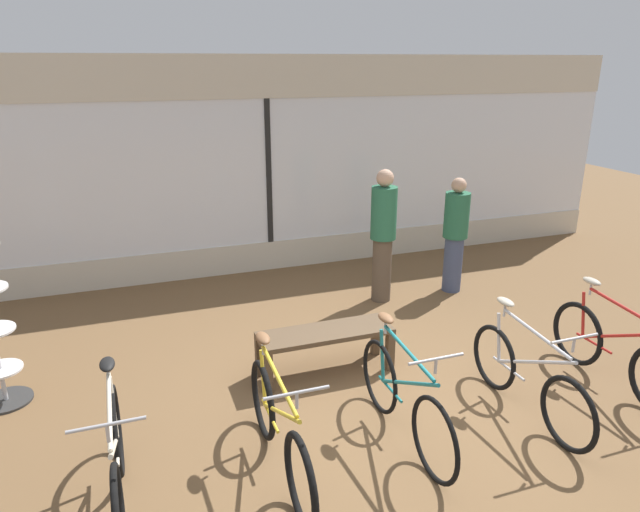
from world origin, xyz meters
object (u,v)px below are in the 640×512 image
object	(u,v)px
customer_near_rack	(455,233)
customer_by_window	(383,233)
bicycle_left	(279,431)
display_bench	(325,338)
bicycle_far_left	(117,465)
bicycle_far_right	(615,352)
bicycle_center	(404,399)
bicycle_right	(527,378)

from	to	relation	value
customer_near_rack	customer_by_window	bearing A→B (deg)	178.60
bicycle_left	customer_by_window	size ratio (longest dim) A/B	0.97
display_bench	customer_by_window	distance (m)	2.15
bicycle_far_left	customer_near_rack	bearing A→B (deg)	32.30
bicycle_far_right	customer_near_rack	world-z (taller)	customer_near_rack
bicycle_far_left	customer_near_rack	distance (m)	5.38
bicycle_far_left	bicycle_far_right	xyz separation A→B (m)	(4.67, 0.12, -0.02)
bicycle_far_left	customer_by_window	world-z (taller)	customer_by_window
bicycle_far_left	bicycle_left	bearing A→B (deg)	0.64
customer_by_window	bicycle_far_left	bearing A→B (deg)	-139.94
customer_by_window	bicycle_center	bearing A→B (deg)	-111.95
bicycle_right	bicycle_left	bearing A→B (deg)	-179.71
bicycle_left	customer_by_window	xyz separation A→B (m)	(2.25, 2.88, 0.57)
bicycle_center	bicycle_right	distance (m)	1.24
bicycle_left	bicycle_right	distance (m)	2.35
bicycle_center	bicycle_far_right	world-z (taller)	bicycle_far_right
bicycle_center	customer_near_rack	world-z (taller)	customer_near_rack
customer_by_window	bicycle_far_right	bearing A→B (deg)	-66.08
bicycle_center	bicycle_left	bearing A→B (deg)	-177.36
bicycle_far_left	display_bench	bearing A→B (deg)	33.11
bicycle_far_right	bicycle_left	bearing A→B (deg)	-178.17
bicycle_left	bicycle_right	bearing A→B (deg)	0.29
bicycle_center	customer_near_rack	distance (m)	3.61
bicycle_right	customer_near_rack	xyz separation A→B (m)	(1.00, 2.84, 0.48)
customer_near_rack	bicycle_right	bearing A→B (deg)	-109.32
customer_by_window	bicycle_right	bearing A→B (deg)	-88.05
customer_near_rack	bicycle_far_left	bearing A→B (deg)	-147.70
display_bench	customer_near_rack	xyz separation A→B (m)	(2.47, 1.52, 0.46)
bicycle_far_left	customer_by_window	size ratio (longest dim) A/B	0.95
bicycle_left	customer_near_rack	xyz separation A→B (m)	(3.34, 2.85, 0.47)
bicycle_far_left	bicycle_left	world-z (taller)	bicycle_far_left
bicycle_left	bicycle_far_right	world-z (taller)	same
bicycle_right	bicycle_far_right	world-z (taller)	bicycle_far_right
bicycle_far_right	customer_near_rack	bearing A→B (deg)	92.81
display_bench	customer_near_rack	size ratio (longest dim) A/B	0.86
bicycle_far_right	bicycle_right	bearing A→B (deg)	-175.01
bicycle_left	display_bench	bearing A→B (deg)	56.82
customer_near_rack	customer_by_window	world-z (taller)	customer_by_window
bicycle_far_right	bicycle_center	bearing A→B (deg)	-178.55
bicycle_far_left	bicycle_far_right	bearing A→B (deg)	1.52
bicycle_center	bicycle_far_right	size ratio (longest dim) A/B	0.97
display_bench	customer_by_window	world-z (taller)	customer_by_window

